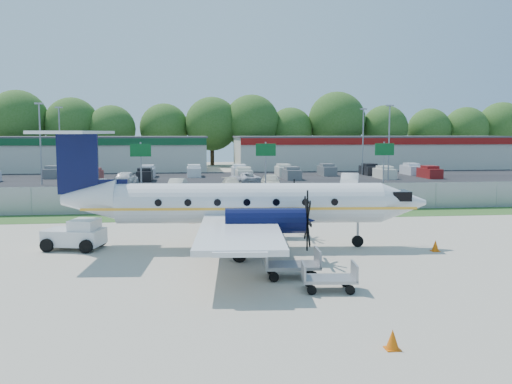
{
  "coord_description": "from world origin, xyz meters",
  "views": [
    {
      "loc": [
        -4.22,
        -27.59,
        5.86
      ],
      "look_at": [
        0.0,
        6.0,
        2.3
      ],
      "focal_mm": 40.0,
      "sensor_mm": 36.0,
      "label": 1
    }
  ],
  "objects": [
    {
      "name": "light_pole_nw",
      "position": [
        -20.0,
        38.0,
        5.23
      ],
      "size": [
        0.9,
        0.35,
        9.09
      ],
      "color": "gray",
      "rests_on": "ground"
    },
    {
      "name": "sign_left",
      "position": [
        -8.0,
        22.91,
        3.61
      ],
      "size": [
        1.8,
        0.26,
        5.0
      ],
      "color": "gray",
      "rests_on": "ground"
    },
    {
      "name": "access_road",
      "position": [
        0.0,
        19.0,
        0.01
      ],
      "size": [
        170.0,
        8.0,
        0.02
      ],
      "primitive_type": "cube",
      "color": "black",
      "rests_on": "ground"
    },
    {
      "name": "ground",
      "position": [
        0.0,
        0.0,
        0.0
      ],
      "size": [
        170.0,
        170.0,
        0.0
      ],
      "primitive_type": "plane",
      "color": "#B3AA97",
      "rests_on": "ground"
    },
    {
      "name": "perimeter_fence",
      "position": [
        0.0,
        14.0,
        1.0
      ],
      "size": [
        120.0,
        0.06,
        1.99
      ],
      "color": "gray",
      "rests_on": "ground"
    },
    {
      "name": "grass_verge",
      "position": [
        0.0,
        12.0,
        0.01
      ],
      "size": [
        170.0,
        4.0,
        0.02
      ],
      "primitive_type": "cube",
      "color": "#2D561E",
      "rests_on": "ground"
    },
    {
      "name": "sign_right",
      "position": [
        14.0,
        22.91,
        3.61
      ],
      "size": [
        1.8,
        0.26,
        5.0
      ],
      "color": "gray",
      "rests_on": "ground"
    },
    {
      "name": "light_pole_sw",
      "position": [
        -20.0,
        48.0,
        5.23
      ],
      "size": [
        0.9,
        0.35,
        9.09
      ],
      "color": "gray",
      "rests_on": "ground"
    },
    {
      "name": "parked_car_c",
      "position": [
        0.4,
        28.84,
        0.0
      ],
      "size": [
        1.98,
        4.54,
        1.3
      ],
      "primitive_type": "imported",
      "rotation": [
        0.0,
        0.0,
        0.04
      ],
      "color": "beige",
      "rests_on": "ground"
    },
    {
      "name": "building_east",
      "position": [
        26.0,
        61.98,
        2.63
      ],
      "size": [
        44.4,
        12.4,
        5.24
      ],
      "color": "beige",
      "rests_on": "ground"
    },
    {
      "name": "far_parking_rows",
      "position": [
        0.0,
        45.0,
        0.0
      ],
      "size": [
        56.0,
        10.0,
        1.6
      ],
      "primitive_type": null,
      "color": "gray",
      "rests_on": "ground"
    },
    {
      "name": "tree_line",
      "position": [
        0.0,
        74.0,
        0.0
      ],
      "size": [
        112.0,
        6.0,
        14.0
      ],
      "primitive_type": null,
      "color": "#295118",
      "rests_on": "ground"
    },
    {
      "name": "cone_starboard_wing",
      "position": [
        -3.79,
        9.15,
        0.28
      ],
      "size": [
        0.42,
        0.42,
        0.59
      ],
      "color": "#D55906",
      "rests_on": "ground"
    },
    {
      "name": "cone_port_wing",
      "position": [
        1.31,
        -13.26,
        0.27
      ],
      "size": [
        0.39,
        0.39,
        0.56
      ],
      "color": "#D55906",
      "rests_on": "ground"
    },
    {
      "name": "parked_car_e",
      "position": [
        12.52,
        28.74,
        0.0
      ],
      "size": [
        3.25,
        5.36,
        1.67
      ],
      "primitive_type": "imported",
      "rotation": [
        0.0,
        0.0,
        -0.32
      ],
      "color": "silver",
      "rests_on": "ground"
    },
    {
      "name": "aircraft",
      "position": [
        -1.4,
        0.86,
        2.29
      ],
      "size": [
        19.26,
        18.96,
        5.93
      ],
      "color": "silver",
      "rests_on": "ground"
    },
    {
      "name": "baggage_cart_near",
      "position": [
        0.02,
        -5.41,
        0.54
      ],
      "size": [
        2.3,
        1.46,
        1.17
      ],
      "color": "gray",
      "rests_on": "ground"
    },
    {
      "name": "light_pole_se",
      "position": [
        20.0,
        48.0,
        5.23
      ],
      "size": [
        0.9,
        0.35,
        9.09
      ],
      "color": "gray",
      "rests_on": "ground"
    },
    {
      "name": "baggage_cart_far",
      "position": [
        1.04,
        -7.45,
        0.49
      ],
      "size": [
        2.11,
        1.41,
        1.05
      ],
      "color": "gray",
      "rests_on": "ground"
    },
    {
      "name": "parking_lot",
      "position": [
        0.0,
        40.0,
        0.01
      ],
      "size": [
        170.0,
        32.0,
        0.02
      ],
      "primitive_type": "cube",
      "color": "black",
      "rests_on": "ground"
    },
    {
      "name": "parked_car_b",
      "position": [
        -4.99,
        28.32,
        0.0
      ],
      "size": [
        2.19,
        4.27,
        1.34
      ],
      "primitive_type": "imported",
      "rotation": [
        0.0,
        0.0,
        -0.2
      ],
      "color": "beige",
      "rests_on": "ground"
    },
    {
      "name": "road_car_mid",
      "position": [
        6.55,
        20.35,
        0.0
      ],
      "size": [
        4.89,
        3.11,
        1.55
      ],
      "primitive_type": "imported",
      "rotation": [
        0.0,
        0.0,
        -1.27
      ],
      "color": "maroon",
      "rests_on": "ground"
    },
    {
      "name": "parked_car_a",
      "position": [
        -12.3,
        28.29,
        0.0
      ],
      "size": [
        1.94,
        4.48,
        1.5
      ],
      "primitive_type": "imported",
      "rotation": [
        0.0,
        0.0,
        0.04
      ],
      "color": "silver",
      "rests_on": "ground"
    },
    {
      "name": "sign_mid",
      "position": [
        3.0,
        22.91,
        3.61
      ],
      "size": [
        1.8,
        0.26,
        5.0
      ],
      "color": "gray",
      "rests_on": "ground"
    },
    {
      "name": "parked_car_d",
      "position": [
        4.51,
        29.84,
        0.0
      ],
      "size": [
        2.39,
        5.01,
        1.65
      ],
      "primitive_type": "imported",
      "rotation": [
        0.0,
        0.0,
        -0.09
      ],
      "color": "beige",
      "rests_on": "ground"
    },
    {
      "name": "pushback_tug",
      "position": [
        -9.65,
        1.54,
        0.73
      ],
      "size": [
        3.15,
        2.62,
        1.52
      ],
      "color": "silver",
      "rests_on": "ground"
    },
    {
      "name": "parked_car_f",
      "position": [
        -10.58,
        35.73,
        0.0
      ],
      "size": [
        2.58,
        5.11,
        1.67
      ],
      "primitive_type": "imported",
      "rotation": [
        0.0,
        0.0,
        3.01
      ],
      "color": "silver",
      "rests_on": "ground"
    },
    {
      "name": "parked_car_g",
      "position": [
        2.38,
        35.69,
        0.0
      ],
      "size": [
        3.7,
        5.49,
        1.4
      ],
      "primitive_type": "imported",
      "rotation": [
        0.0,
        0.0,
        3.44
      ],
      "color": "silver",
      "rests_on": "ground"
    },
    {
      "name": "cone_nose",
      "position": [
        8.03,
        -1.21,
        0.27
      ],
      "size": [
        0.4,
        0.4,
        0.56
      ],
      "color": "#D55906",
      "rests_on": "ground"
    },
    {
      "name": "building_west",
      "position": [
        -24.0,
        61.98,
        2.63
      ],
      "size": [
        46.4,
        12.4,
        5.24
      ],
      "color": "beige",
      "rests_on": "ground"
    },
    {
      "name": "light_pole_ne",
      "position": [
        20.0,
        38.0,
        5.23
      ],
      "size": [
        0.9,
        0.35,
        9.09
      ],
      "color": "gray",
      "rests_on": "ground"
    }
  ]
}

